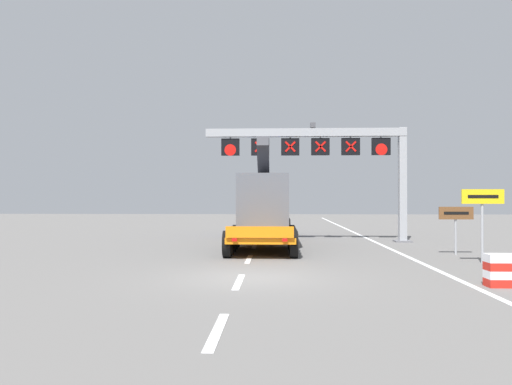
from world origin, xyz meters
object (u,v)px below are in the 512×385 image
Objects in this scene: heavy_haul_truck_orange at (265,206)px; crash_barrier_striped at (505,270)px; exit_sign_yellow at (483,207)px; overhead_lane_gantry at (328,150)px; tourist_info_sign_brown at (456,218)px.

crash_barrier_striped is at bearing -63.06° from heavy_haul_truck_orange.
crash_barrier_striped is (-1.38, -4.81, -1.65)m from exit_sign_yellow.
overhead_lane_gantry is 11.26× the size of crash_barrier_striped.
tourist_info_sign_brown is at bearing 89.66° from exit_sign_yellow.
tourist_info_sign_brown is at bearing -35.72° from heavy_haul_truck_orange.
tourist_info_sign_brown is (0.02, 2.77, -0.54)m from exit_sign_yellow.
overhead_lane_gantry is 4.65m from heavy_haul_truck_orange.
overhead_lane_gantry is at bearing 118.65° from exit_sign_yellow.
heavy_haul_truck_orange reaches higher than crash_barrier_striped.
exit_sign_yellow is (8.26, -8.72, 0.11)m from heavy_haul_truck_orange.
crash_barrier_striped is at bearing -100.47° from tourist_info_sign_brown.
heavy_haul_truck_orange is at bearing 133.46° from exit_sign_yellow.
tourist_info_sign_brown reaches higher than crash_barrier_striped.
overhead_lane_gantry is 0.80× the size of heavy_haul_truck_orange.
tourist_info_sign_brown is at bearing -51.36° from overhead_lane_gantry.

